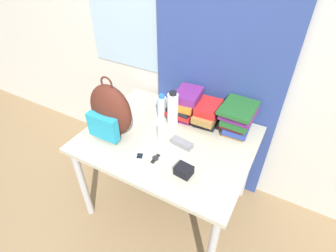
{
  "coord_description": "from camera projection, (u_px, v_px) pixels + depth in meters",
  "views": [
    {
      "loc": [
        0.65,
        -0.74,
        1.89
      ],
      "look_at": [
        0.0,
        0.44,
        0.82
      ],
      "focal_mm": 28.0,
      "sensor_mm": 36.0,
      "label": 1
    }
  ],
  "objects": [
    {
      "name": "wall_back",
      "position": [
        204.0,
        37.0,
        1.82
      ],
      "size": [
        6.0,
        0.06,
        2.5
      ],
      "color": "beige",
      "rests_on": "ground_plane"
    },
    {
      "name": "water_bottle",
      "position": [
        162.0,
        107.0,
        1.91
      ],
      "size": [
        0.06,
        0.06,
        0.2
      ],
      "color": "silver",
      "rests_on": "desk"
    },
    {
      "name": "sunscreen_bottle",
      "position": [
        161.0,
        132.0,
        1.72
      ],
      "size": [
        0.05,
        0.05,
        0.15
      ],
      "color": "white",
      "rests_on": "desk"
    },
    {
      "name": "sunglasses_case",
      "position": [
        182.0,
        143.0,
        1.71
      ],
      "size": [
        0.16,
        0.08,
        0.04
      ],
      "color": "gray",
      "rests_on": "desk"
    },
    {
      "name": "ground_plane",
      "position": [
        139.0,
        246.0,
        1.93
      ],
      "size": [
        12.0,
        12.0,
        0.0
      ],
      "primitive_type": "plane",
      "color": "#8C704C"
    },
    {
      "name": "camera_pouch",
      "position": [
        184.0,
        170.0,
        1.51
      ],
      "size": [
        0.1,
        0.09,
        0.06
      ],
      "color": "black",
      "rests_on": "desk"
    },
    {
      "name": "desk",
      "position": [
        168.0,
        146.0,
        1.83
      ],
      "size": [
        1.13,
        0.88,
        0.72
      ],
      "color": "#B7B299",
      "rests_on": "ground_plane"
    },
    {
      "name": "curtain_blue",
      "position": [
        221.0,
        43.0,
        1.73
      ],
      "size": [
        0.96,
        0.04,
        2.5
      ],
      "color": "navy",
      "rests_on": "ground_plane"
    },
    {
      "name": "sports_bottle",
      "position": [
        173.0,
        109.0,
        1.82
      ],
      "size": [
        0.08,
        0.08,
        0.27
      ],
      "color": "white",
      "rests_on": "desk"
    },
    {
      "name": "book_stack_center",
      "position": [
        208.0,
        113.0,
        1.87
      ],
      "size": [
        0.17,
        0.27,
        0.16
      ],
      "color": "black",
      "rests_on": "desk"
    },
    {
      "name": "backpack",
      "position": [
        110.0,
        112.0,
        1.71
      ],
      "size": [
        0.31,
        0.2,
        0.43
      ],
      "color": "#512319",
      "rests_on": "desk"
    },
    {
      "name": "book_stack_left",
      "position": [
        186.0,
        104.0,
        1.93
      ],
      "size": [
        0.2,
        0.29,
        0.21
      ],
      "color": "#6B2370",
      "rests_on": "desk"
    },
    {
      "name": "cell_phone",
      "position": [
        140.0,
        157.0,
        1.63
      ],
      "size": [
        0.09,
        0.11,
        0.02
      ],
      "color": "#B7BCC6",
      "rests_on": "desk"
    },
    {
      "name": "book_stack_right",
      "position": [
        238.0,
        118.0,
        1.77
      ],
      "size": [
        0.23,
        0.28,
        0.2
      ],
      "color": "olive",
      "rests_on": "desk"
    },
    {
      "name": "wristwatch",
      "position": [
        155.0,
        158.0,
        1.62
      ],
      "size": [
        0.04,
        0.09,
        0.01
      ],
      "color": "black",
      "rests_on": "desk"
    }
  ]
}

